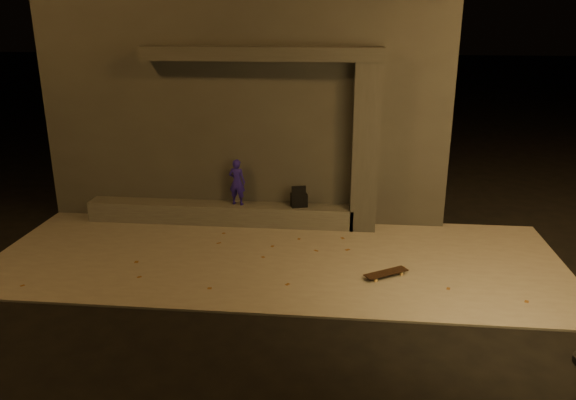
# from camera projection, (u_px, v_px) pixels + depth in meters

# --- Properties ---
(ground) EXTENTS (120.00, 120.00, 0.00)m
(ground) POSITION_uv_depth(u_px,v_px,m) (261.00, 309.00, 9.11)
(ground) COLOR black
(ground) RESTS_ON ground
(sidewalk) EXTENTS (11.00, 4.40, 0.04)m
(sidewalk) POSITION_uv_depth(u_px,v_px,m) (276.00, 257.00, 10.99)
(sidewalk) COLOR slate
(sidewalk) RESTS_ON ground
(building) EXTENTS (9.00, 5.10, 5.22)m
(building) POSITION_uv_depth(u_px,v_px,m) (259.00, 93.00, 14.51)
(building) COLOR #3C3A37
(building) RESTS_ON ground
(ledge) EXTENTS (6.00, 0.55, 0.45)m
(ledge) POSITION_uv_depth(u_px,v_px,m) (220.00, 213.00, 12.71)
(ledge) COLOR #504D48
(ledge) RESTS_ON sidewalk
(column) EXTENTS (0.55, 0.55, 3.60)m
(column) POSITION_uv_depth(u_px,v_px,m) (365.00, 148.00, 11.90)
(column) COLOR #3C3A37
(column) RESTS_ON sidewalk
(canopy) EXTENTS (5.00, 0.70, 0.28)m
(canopy) POSITION_uv_depth(u_px,v_px,m) (262.00, 53.00, 11.55)
(canopy) COLOR #3C3A37
(canopy) RESTS_ON column
(skateboarder) EXTENTS (0.43, 0.33, 1.04)m
(skateboarder) POSITION_uv_depth(u_px,v_px,m) (237.00, 182.00, 12.43)
(skateboarder) COLOR #241795
(skateboarder) RESTS_ON ledge
(backpack) EXTENTS (0.40, 0.32, 0.50)m
(backpack) POSITION_uv_depth(u_px,v_px,m) (299.00, 199.00, 12.41)
(backpack) COLOR black
(backpack) RESTS_ON ledge
(skateboard) EXTENTS (0.83, 0.64, 0.09)m
(skateboard) POSITION_uv_depth(u_px,v_px,m) (386.00, 273.00, 10.11)
(skateboard) COLOR black
(skateboard) RESTS_ON sidewalk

